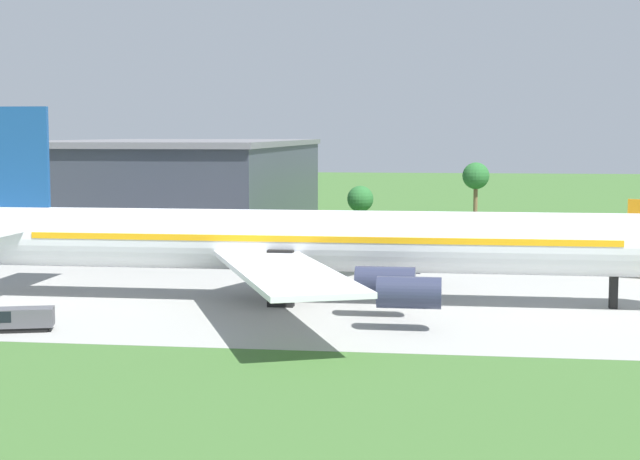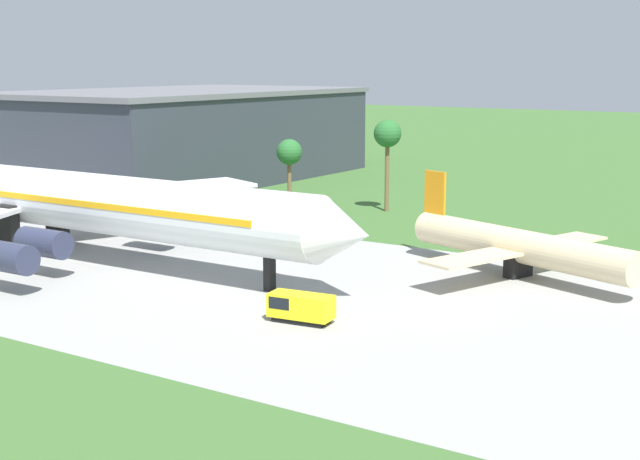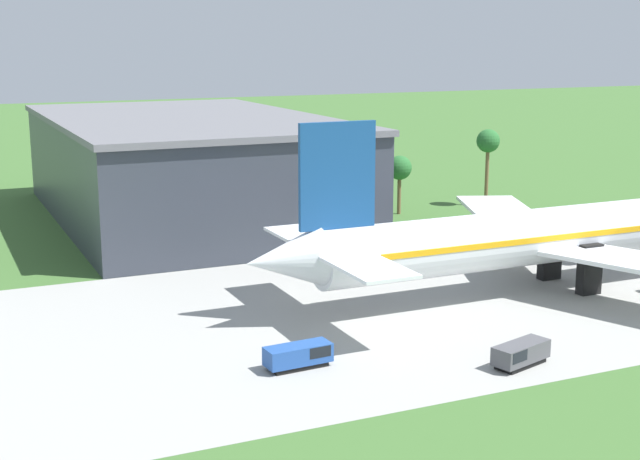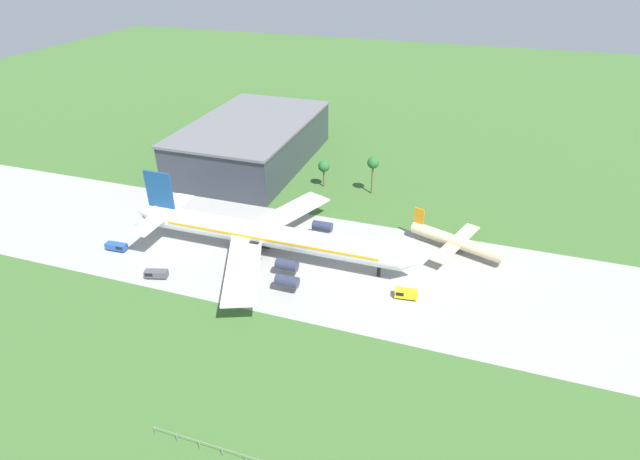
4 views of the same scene
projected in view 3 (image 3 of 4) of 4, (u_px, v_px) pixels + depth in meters
jet_airliner at (585, 232)px, 94.05m from camera, size 76.02×54.80×18.49m
baggage_tug at (519, 354)px, 71.34m from camera, size 5.62×3.40×1.90m
fuel_truck at (301, 355)px, 71.12m from camera, size 5.54×2.33×1.90m
terminal_building at (185, 167)px, 129.52m from camera, size 36.72×61.20×14.81m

